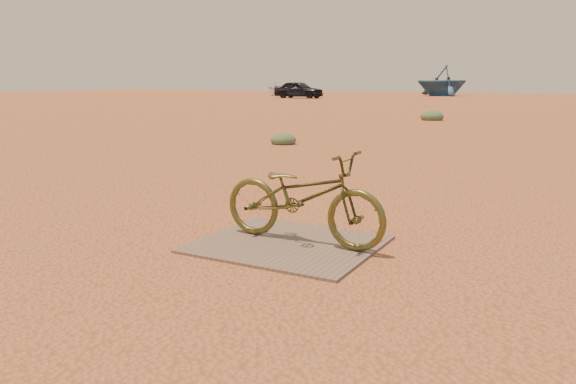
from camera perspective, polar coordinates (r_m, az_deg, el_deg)
The scene contains 8 objects.
ground at distance 4.98m, azimuth 7.17°, elevation -4.26°, with size 120.00×120.00×0.00m, color #B86B3E.
plywood_board at distance 4.61m, azimuth 0.00°, elevation -5.31°, with size 1.41×1.24×0.02m, color brown.
bicycle at distance 4.55m, azimuth 1.51°, elevation -0.47°, with size 0.50×1.45×0.76m, color #4E4C20.
car at distance 42.88m, azimuth 1.10°, elevation 10.36°, with size 1.49×3.71×1.26m, color black.
boat_near_left at distance 51.29m, azimuth -0.42°, elevation 10.49°, with size 4.20×5.88×1.22m, color silver.
boat_far_left at distance 50.43m, azimuth 15.40°, elevation 10.86°, with size 4.24×4.91×2.59m, color #2F5578.
kale_a at distance 11.93m, azimuth -0.48°, elevation 4.90°, with size 0.54×0.54×0.30m, color #546B49.
kale_c at distance 19.74m, azimuth 14.40°, elevation 7.08°, with size 0.77×0.77×0.42m, color #546B49.
Camera 1 is at (1.73, -4.48, 1.33)m, focal length 35.00 mm.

